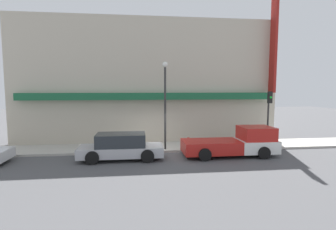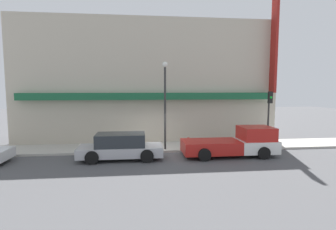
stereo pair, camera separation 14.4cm
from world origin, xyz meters
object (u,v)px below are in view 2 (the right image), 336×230
(fire_hydrant, at_px, (188,143))
(pickup_truck, at_px, (235,143))
(parked_car, at_px, (121,147))
(street_lamp, at_px, (165,95))
(traffic_light, at_px, (269,109))

(fire_hydrant, bearing_deg, pickup_truck, -31.58)
(parked_car, distance_m, street_lamp, 4.39)
(pickup_truck, xyz_separation_m, parked_car, (-6.98, 0.00, -0.04))
(parked_car, height_order, street_lamp, street_lamp)
(traffic_light, bearing_deg, street_lamp, -179.13)
(traffic_light, bearing_deg, fire_hydrant, -178.54)
(pickup_truck, relative_size, fire_hydrant, 7.55)
(pickup_truck, bearing_deg, traffic_light, 32.28)
(parked_car, relative_size, street_lamp, 0.85)
(parked_car, xyz_separation_m, fire_hydrant, (4.34, 1.62, -0.23))
(fire_hydrant, relative_size, street_lamp, 0.13)
(fire_hydrant, bearing_deg, traffic_light, 1.46)
(pickup_truck, distance_m, street_lamp, 5.37)
(parked_car, xyz_separation_m, traffic_light, (10.01, 1.77, 2.00))
(pickup_truck, distance_m, fire_hydrant, 3.11)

